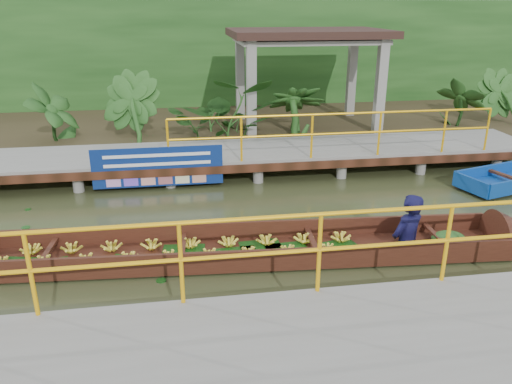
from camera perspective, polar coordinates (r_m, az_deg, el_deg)
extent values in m
plane|color=#30361B|center=(8.98, -3.35, -4.92)|extent=(80.00, 80.00, 0.00)
cube|color=#332819|center=(16.00, -6.08, 7.43)|extent=(30.00, 8.00, 0.45)
cube|color=gray|center=(12.07, -5.07, 4.39)|extent=(16.00, 2.00, 0.15)
cube|color=black|center=(11.14, -4.68, 2.57)|extent=(16.00, 0.12, 0.18)
cylinder|color=#FFB20D|center=(11.40, 9.20, 8.81)|extent=(7.50, 0.05, 0.05)
cylinder|color=#FFB20D|center=(11.50, 9.07, 6.62)|extent=(7.50, 0.05, 0.05)
cylinder|color=#FFB20D|center=(11.52, 9.06, 6.38)|extent=(0.05, 0.05, 1.00)
cylinder|color=gray|center=(11.83, -24.43, 0.79)|extent=(0.24, 0.24, 0.55)
cylinder|color=gray|center=(13.30, -22.76, 3.12)|extent=(0.24, 0.24, 0.55)
cylinder|color=gray|center=(11.44, -14.77, 1.37)|extent=(0.24, 0.24, 0.55)
cylinder|color=gray|center=(12.96, -14.16, 3.69)|extent=(0.24, 0.24, 0.55)
cylinder|color=gray|center=(11.39, -4.73, 1.92)|extent=(0.24, 0.24, 0.55)
cylinder|color=gray|center=(12.91, -5.28, 4.19)|extent=(0.24, 0.24, 0.55)
cylinder|color=gray|center=(11.69, 5.09, 2.41)|extent=(0.24, 0.24, 0.55)
cylinder|color=gray|center=(13.18, 3.45, 4.58)|extent=(0.24, 0.24, 0.55)
cylinder|color=gray|center=(12.31, 14.18, 2.80)|extent=(0.24, 0.24, 0.55)
cylinder|color=gray|center=(13.73, 11.66, 4.85)|extent=(0.24, 0.24, 0.55)
cylinder|color=gray|center=(13.21, 22.22, 3.09)|extent=(0.24, 0.24, 0.55)
cylinder|color=gray|center=(14.54, 19.10, 5.02)|extent=(0.24, 0.24, 0.55)
cylinder|color=gray|center=(11.39, -4.73, 1.92)|extent=(0.24, 0.24, 0.55)
cube|color=gray|center=(5.55, 12.35, -20.10)|extent=(18.00, 2.40, 0.70)
cylinder|color=#FFB20D|center=(5.75, 9.38, -2.40)|extent=(10.00, 0.05, 0.05)
cylinder|color=#FFB20D|center=(5.94, 9.13, -6.39)|extent=(10.00, 0.05, 0.05)
cylinder|color=#FFB20D|center=(5.97, 9.10, -6.82)|extent=(0.05, 0.05, 1.00)
cube|color=gray|center=(13.50, -0.54, 11.02)|extent=(0.25, 0.25, 2.80)
cube|color=gray|center=(14.46, 14.00, 11.07)|extent=(0.25, 0.25, 2.80)
cube|color=gray|center=(15.85, -1.83, 12.47)|extent=(0.25, 0.25, 2.80)
cube|color=gray|center=(16.67, 10.85, 12.53)|extent=(0.25, 0.25, 2.80)
cube|color=gray|center=(14.87, 5.93, 16.86)|extent=(4.00, 2.60, 0.12)
cube|color=black|center=(14.86, 5.96, 17.63)|extent=(4.40, 3.00, 0.20)
cube|color=#184014|center=(18.17, -6.75, 14.68)|extent=(30.00, 0.80, 4.00)
cube|color=#33170E|center=(8.20, -0.86, -7.03)|extent=(8.50, 1.61, 0.06)
cube|color=#33170E|center=(8.60, -1.13, -4.53)|extent=(8.43, 0.62, 0.36)
cube|color=#33170E|center=(7.66, -0.57, -7.89)|extent=(8.43, 0.62, 0.36)
ellipsoid|color=#184014|center=(9.02, 21.16, -5.08)|extent=(0.62, 0.50, 0.27)
imported|color=black|center=(8.40, 17.35, -0.29)|extent=(0.79, 0.68, 1.81)
cube|color=navy|center=(13.14, 26.57, 2.39)|extent=(3.09, 0.93, 0.32)
cube|color=navy|center=(11.67, 23.34, 0.77)|extent=(0.32, 0.94, 0.32)
cube|color=black|center=(12.44, 26.70, 1.63)|extent=(0.36, 0.95, 0.05)
cube|color=navy|center=(11.07, -11.14, 2.83)|extent=(2.82, 0.03, 0.88)
cube|color=white|center=(10.97, -11.24, 4.14)|extent=(2.29, 0.01, 0.07)
cube|color=white|center=(11.03, -11.17, 3.14)|extent=(2.29, 0.01, 0.07)
imported|color=#184014|center=(14.00, -22.47, 8.47)|extent=(1.32, 1.32, 1.65)
imported|color=#184014|center=(13.67, -14.22, 9.14)|extent=(1.32, 1.32, 1.65)
imported|color=#184014|center=(13.67, -3.60, 9.72)|extent=(1.32, 1.32, 1.65)
imported|color=#184014|center=(13.99, 4.70, 9.95)|extent=(1.32, 1.32, 1.65)
imported|color=#184014|center=(15.91, 22.77, 9.74)|extent=(1.32, 1.32, 1.65)
imported|color=#184014|center=(16.73, 27.23, 9.54)|extent=(1.32, 1.32, 1.65)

